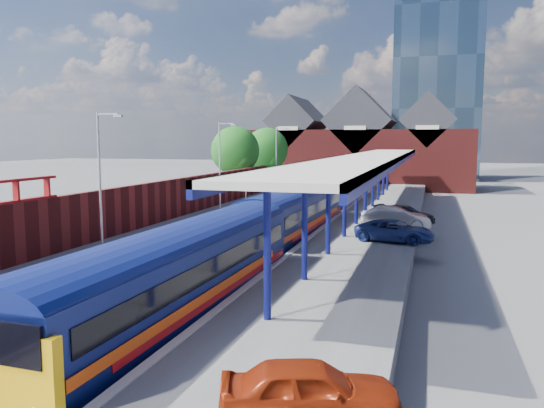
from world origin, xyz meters
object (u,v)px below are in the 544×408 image
Objects in this scene: lamp_post_d at (277,155)px; parked_car_blue at (395,231)px; train at (322,197)px; parked_car_silver at (395,218)px; lamp_post_c at (221,160)px; parked_car_dark at (405,214)px; platform_sign at (246,187)px; lamp_post_b at (102,172)px; parked_car_red at (310,390)px.

lamp_post_d is 29.58m from parked_car_blue.
parked_car_silver is (6.15, -6.98, -0.41)m from train.
parked_car_dark is (14.47, -2.60, -3.40)m from lamp_post_c.
platform_sign is 0.61× the size of parked_car_dark.
parked_car_silver is at bearing -20.78° from lamp_post_c.
platform_sign is 0.58× the size of parked_car_silver.
lamp_post_d is (0.00, 32.00, 0.00)m from lamp_post_b.
lamp_post_c is at bearing 90.00° from lamp_post_b.
lamp_post_c is at bearing 5.91° from parked_car_red.
parked_car_silver is 1.06× the size of parked_car_dark.
parked_car_blue is (0.28, -4.37, -0.11)m from parked_car_silver.
parked_car_silver is (14.01, 10.69, -3.28)m from lamp_post_b.
parked_car_red is at bearing -64.65° from lamp_post_c.
lamp_post_b reaches higher than parked_car_blue.
lamp_post_c is 15.09m from parked_car_dark.
platform_sign is at bearing 51.52° from parked_car_silver.
parked_car_silver is (14.01, -21.31, -3.28)m from lamp_post_d.
lamp_post_c is 2.80× the size of platform_sign.
platform_sign is 0.69× the size of parked_car_red.
lamp_post_b is 18.20m from platform_sign.
parked_car_red reaches higher than parked_car_blue.
parked_car_blue is (12.93, -11.68, -1.09)m from platform_sign.
lamp_post_d reaches higher than parked_car_red.
lamp_post_d is at bearing -2.36° from parked_car_red.
parked_car_dark is 0.94× the size of parked_car_blue.
parked_car_blue is at bearing -20.34° from parked_car_red.
train is 15.26× the size of parked_car_blue.
parked_car_dark is at bearing -20.49° from parked_car_red.
parked_car_red is 26.91m from parked_car_dark.
platform_sign reaches higher than parked_car_dark.
parked_car_blue is (0.31, 19.83, -0.02)m from parked_car_red.
parked_car_red is at bearing -72.93° from lamp_post_d.
lamp_post_b is 16.00m from lamp_post_c.
lamp_post_b is 19.73m from parked_car_red.
lamp_post_c reaches higher than parked_car_dark.
lamp_post_d is at bearing 90.00° from lamp_post_c.
parked_car_dark is at bearing -19.33° from platform_sign.
parked_car_silver reaches higher than parked_car_blue.
parked_car_red is 0.89× the size of parked_car_dark.
platform_sign reaches higher than parked_car_blue.
lamp_post_b is 1.63× the size of parked_car_silver.
lamp_post_b is 20.01m from parked_car_dark.
train is at bearing -2.92° from platform_sign.
lamp_post_c is at bearing -124.26° from platform_sign.
lamp_post_c reaches higher than platform_sign.
parked_car_red is (12.61, -31.51, -1.07)m from platform_sign.
platform_sign is (1.36, 18.00, -2.30)m from lamp_post_b.
parked_car_blue is at bearing 23.86° from lamp_post_b.
parked_car_dark is 7.08m from parked_car_blue.
lamp_post_d reaches higher than parked_car_silver.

